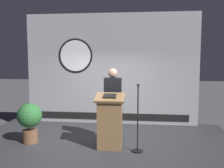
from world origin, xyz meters
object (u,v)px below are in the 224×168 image
potted_plant (30,119)px  podium (110,122)px  speaker_person (113,104)px  microphone_stand (138,128)px

potted_plant → podium: bearing=-4.3°
speaker_person → potted_plant: 1.99m
speaker_person → microphone_stand: size_ratio=1.21×
podium → speaker_person: 0.57m
speaker_person → potted_plant: (-1.93, -0.34, -0.33)m
podium → microphone_stand: microphone_stand is taller
microphone_stand → potted_plant: size_ratio=1.54×
podium → potted_plant: podium is taller
potted_plant → microphone_stand: bearing=-5.5°
podium → potted_plant: (-1.92, 0.14, -0.03)m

